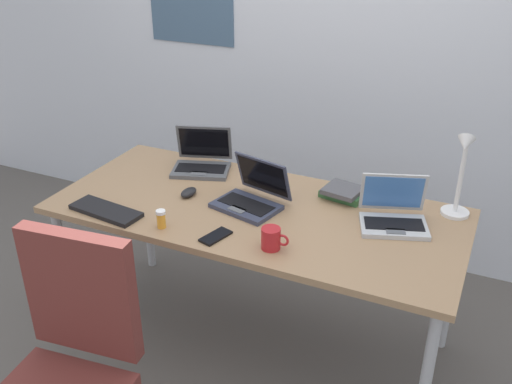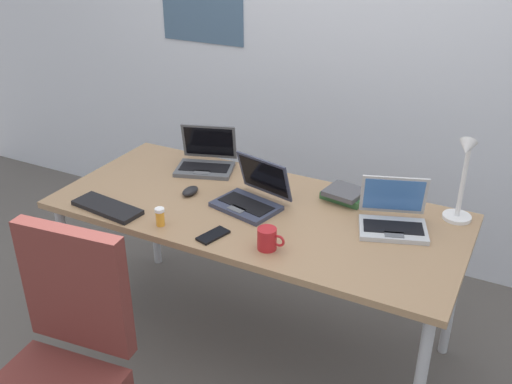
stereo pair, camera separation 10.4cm
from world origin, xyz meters
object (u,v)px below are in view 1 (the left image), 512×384
at_px(pill_bottle, 161,219).
at_px(book_stack, 343,192).
at_px(laptop_near_lamp, 251,197).
at_px(external_keyboard, 106,211).
at_px(computer_mouse, 189,192).
at_px(laptop_center, 202,161).
at_px(cell_phone, 216,236).
at_px(desk_lamp, 461,176).
at_px(laptop_back_left, 393,215).
at_px(coffee_mug, 271,238).

relative_size(pill_bottle, book_stack, 0.38).
bearing_deg(laptop_near_lamp, external_keyboard, -149.04).
xyz_separation_m(laptop_near_lamp, computer_mouse, (-0.30, -0.04, -0.03)).
height_order(external_keyboard, computer_mouse, computer_mouse).
relative_size(laptop_center, pill_bottle, 4.27).
bearing_deg(cell_phone, pill_bottle, -158.61).
bearing_deg(external_keyboard, desk_lamp, 29.69).
relative_size(computer_mouse, pill_bottle, 1.22).
bearing_deg(computer_mouse, external_keyboard, -126.23).
xyz_separation_m(pill_bottle, book_stack, (0.60, 0.57, -0.01)).
bearing_deg(cell_phone, external_keyboard, -162.10).
distance_m(external_keyboard, book_stack, 1.05).
relative_size(laptop_center, cell_phone, 2.48).
height_order(external_keyboard, cell_phone, external_keyboard).
bearing_deg(laptop_near_lamp, computer_mouse, -173.13).
relative_size(laptop_near_lamp, external_keyboard, 0.99).
bearing_deg(laptop_back_left, coffee_mug, -135.22).
relative_size(book_stack, coffee_mug, 1.82).
height_order(desk_lamp, computer_mouse, desk_lamp).
height_order(laptop_near_lamp, book_stack, laptop_near_lamp).
distance_m(desk_lamp, external_keyboard, 1.50).
height_order(desk_lamp, cell_phone, desk_lamp).
bearing_deg(laptop_center, cell_phone, -55.94).
bearing_deg(coffee_mug, laptop_back_left, 44.78).
xyz_separation_m(laptop_center, laptop_back_left, (0.99, -0.15, -0.00)).
xyz_separation_m(laptop_near_lamp, external_keyboard, (-0.54, -0.33, -0.03)).
xyz_separation_m(laptop_back_left, book_stack, (-0.26, 0.14, -0.01)).
distance_m(pill_bottle, coffee_mug, 0.48).
distance_m(external_keyboard, cell_phone, 0.53).
distance_m(pill_bottle, book_stack, 0.83).
height_order(computer_mouse, book_stack, book_stack).
xyz_separation_m(computer_mouse, cell_phone, (0.29, -0.27, -0.01)).
bearing_deg(external_keyboard, laptop_near_lamp, 37.58).
bearing_deg(laptop_back_left, book_stack, 151.38).
height_order(laptop_near_lamp, laptop_center, laptop_center).
bearing_deg(laptop_near_lamp, cell_phone, -92.65).
distance_m(cell_phone, book_stack, 0.65).
bearing_deg(computer_mouse, desk_lamp, 18.41).
xyz_separation_m(external_keyboard, cell_phone, (0.53, 0.02, -0.01)).
xyz_separation_m(cell_phone, pill_bottle, (-0.24, -0.02, 0.04)).
relative_size(laptop_near_lamp, coffee_mug, 2.90).
bearing_deg(pill_bottle, desk_lamp, 28.51).
xyz_separation_m(laptop_center, computer_mouse, (0.09, -0.28, -0.03)).
xyz_separation_m(laptop_near_lamp, cell_phone, (-0.01, -0.31, -0.04)).
height_order(laptop_near_lamp, computer_mouse, laptop_near_lamp).
bearing_deg(laptop_center, pill_bottle, -77.04).
height_order(desk_lamp, laptop_center, desk_lamp).
relative_size(desk_lamp, book_stack, 1.95).
distance_m(external_keyboard, coffee_mug, 0.76).
bearing_deg(laptop_near_lamp, pill_bottle, -127.65).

